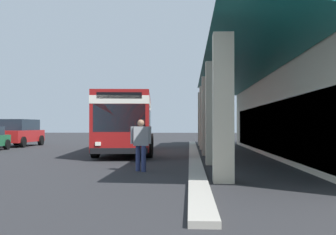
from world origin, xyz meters
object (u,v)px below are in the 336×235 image
object	(u,v)px
pedestrian	(141,142)
parked_suv_red	(20,132)
potted_palm	(218,136)
transit_bus	(127,120)

from	to	relation	value
pedestrian	parked_suv_red	bearing A→B (deg)	-145.81
pedestrian	potted_palm	xyz separation A→B (m)	(-12.91, 3.45, -0.11)
potted_palm	parked_suv_red	bearing A→B (deg)	-101.87
parked_suv_red	pedestrian	xyz separation A→B (m)	(15.91, 10.81, -0.04)
transit_bus	potted_palm	size ratio (longest dim) A/B	3.67
pedestrian	potted_palm	size ratio (longest dim) A/B	0.56
transit_bus	pedestrian	bearing A→B (deg)	11.31
transit_bus	pedestrian	size ratio (longest dim) A/B	6.57
parked_suv_red	potted_palm	world-z (taller)	potted_palm
parked_suv_red	potted_palm	size ratio (longest dim) A/B	1.56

